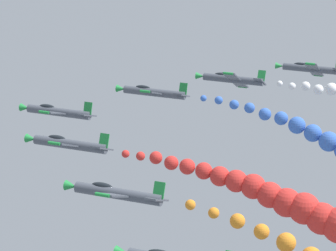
% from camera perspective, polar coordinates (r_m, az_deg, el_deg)
% --- Properties ---
extents(airplane_lead, '(9.15, 10.35, 3.53)m').
position_cam_1_polar(airplane_lead, '(98.14, -8.46, 1.06)').
color(airplane_lead, '#474C56').
extents(airplane_left_inner, '(8.92, 10.35, 4.11)m').
position_cam_1_polar(airplane_left_inner, '(85.39, -7.61, -1.41)').
color(airplane_left_inner, '#474C56').
extents(smoke_trail_left_inner, '(4.76, 26.36, 5.95)m').
position_cam_1_polar(smoke_trail_left_inner, '(76.90, 8.96, -5.85)').
color(smoke_trail_left_inner, red).
extents(airplane_right_inner, '(9.11, 10.35, 3.59)m').
position_cam_1_polar(airplane_right_inner, '(103.07, -1.13, 2.57)').
color(airplane_right_inner, '#474C56').
extents(airplane_left_outer, '(8.86, 10.35, 4.26)m').
position_cam_1_polar(airplane_left_outer, '(72.39, -3.97, -5.19)').
color(airplane_left_outer, '#474C56').
extents(airplane_right_outer, '(8.64, 10.35, 4.74)m').
position_cam_1_polar(airplane_right_outer, '(109.41, 4.93, 3.56)').
color(airplane_right_outer, '#474C56').
extents(airplane_high_slot, '(8.77, 10.35, 4.46)m').
position_cam_1_polar(airplane_high_slot, '(118.05, 10.88, 4.30)').
color(airplane_high_slot, '#474C56').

